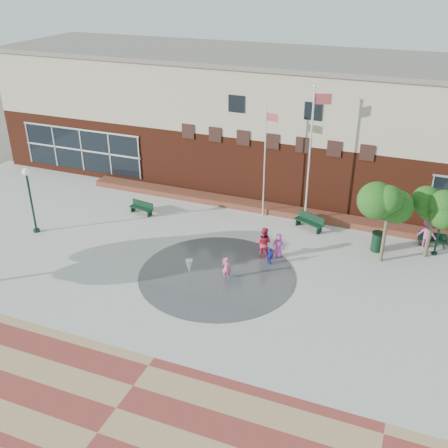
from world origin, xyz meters
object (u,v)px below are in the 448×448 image
at_px(flagpole_left, 265,158).
at_px(bench_left, 141,210).
at_px(child_splash, 226,268).
at_px(trash_can, 377,242).
at_px(flagpole_right, 311,151).

bearing_deg(flagpole_left, bench_left, -150.05).
distance_m(bench_left, child_splash, 9.65).
relative_size(bench_left, trash_can, 1.50).
xyz_separation_m(flagpole_right, bench_left, (-10.45, -2.46, -4.65)).
relative_size(trash_can, child_splash, 0.92).
xyz_separation_m(flagpole_left, flagpole_right, (2.86, -0.18, 0.87)).
bearing_deg(flagpole_right, trash_can, -37.76).
distance_m(flagpole_left, flagpole_right, 2.99).
height_order(flagpole_right, bench_left, flagpole_right).
bearing_deg(child_splash, flagpole_right, -121.90).
distance_m(flagpole_right, child_splash, 9.12).
relative_size(flagpole_left, child_splash, 5.70).
relative_size(flagpole_left, flagpole_right, 0.83).
xyz_separation_m(flagpole_right, child_splash, (-2.36, -7.69, -4.29)).
bearing_deg(trash_can, bench_left, -177.29).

